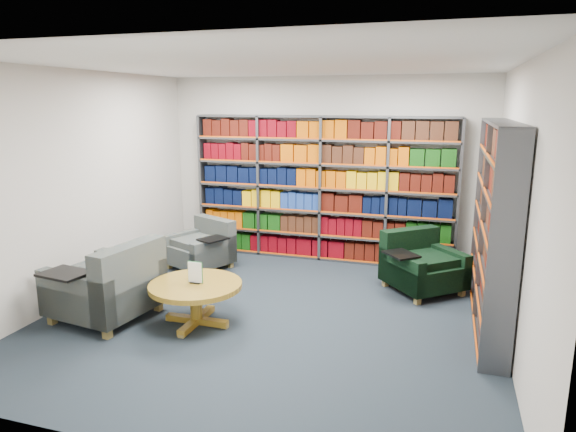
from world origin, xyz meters
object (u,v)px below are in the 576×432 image
(chair_teal_left, at_px, (204,248))
(chair_green_right, at_px, (420,266))
(coffee_table, at_px, (196,292))
(chair_teal_front, at_px, (111,288))

(chair_teal_left, distance_m, chair_green_right, 3.12)
(chair_teal_left, xyz_separation_m, coffee_table, (0.84, -1.87, 0.10))
(chair_green_right, bearing_deg, chair_teal_left, 179.94)
(chair_teal_left, height_order, chair_green_right, chair_green_right)
(chair_green_right, xyz_separation_m, chair_teal_front, (-3.26, -2.01, 0.06))
(coffee_table, bearing_deg, chair_green_right, 39.28)
(chair_teal_left, bearing_deg, coffee_table, -65.86)
(chair_teal_left, distance_m, chair_teal_front, 2.02)
(chair_green_right, xyz_separation_m, coffee_table, (-2.28, -1.87, 0.07))
(chair_teal_front, xyz_separation_m, coffee_table, (0.98, 0.15, 0.02))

